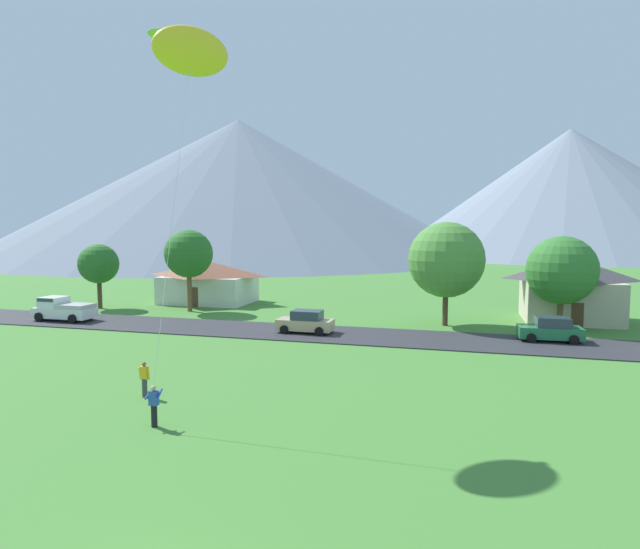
{
  "coord_description": "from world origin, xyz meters",
  "views": [
    {
      "loc": [
        6.53,
        -7.91,
        7.82
      ],
      "look_at": [
        0.68,
        13.77,
        5.86
      ],
      "focal_mm": 29.01,
      "sensor_mm": 36.0,
      "label": 1
    }
  ],
  "objects_px": {
    "house_leftmost": "(570,288)",
    "parked_car_tan_mid_west": "(306,322)",
    "house_left_center": "(208,281)",
    "kite_flyer_with_kite": "(190,54)",
    "tree_near_left": "(446,260)",
    "pickup_truck_white_west_side": "(63,309)",
    "tree_right_of_center": "(189,254)",
    "parked_car_green_west_end": "(551,330)",
    "tree_near_right": "(99,264)",
    "watcher_person": "(144,379)",
    "tree_center": "(562,270)"
  },
  "relations": [
    {
      "from": "parked_car_tan_mid_west",
      "to": "pickup_truck_white_west_side",
      "type": "xyz_separation_m",
      "value": [
        -21.5,
        -0.43,
        0.19
      ]
    },
    {
      "from": "tree_center",
      "to": "parked_car_tan_mid_west",
      "type": "xyz_separation_m",
      "value": [
        -18.82,
        -6.87,
        -3.78
      ]
    },
    {
      "from": "parked_car_green_west_end",
      "to": "parked_car_tan_mid_west",
      "type": "distance_m",
      "value": 17.4
    },
    {
      "from": "house_left_center",
      "to": "parked_car_tan_mid_west",
      "type": "distance_m",
      "value": 19.81
    },
    {
      "from": "house_leftmost",
      "to": "tree_center",
      "type": "relative_size",
      "value": 1.09
    },
    {
      "from": "kite_flyer_with_kite",
      "to": "watcher_person",
      "type": "xyz_separation_m",
      "value": [
        -2.18,
        -1.01,
        -14.81
      ]
    },
    {
      "from": "parked_car_green_west_end",
      "to": "pickup_truck_white_west_side",
      "type": "height_order",
      "value": "pickup_truck_white_west_side"
    },
    {
      "from": "house_leftmost",
      "to": "tree_near_left",
      "type": "relative_size",
      "value": 0.95
    },
    {
      "from": "tree_near_left",
      "to": "parked_car_tan_mid_west",
      "type": "relative_size",
      "value": 2.0
    },
    {
      "from": "tree_right_of_center",
      "to": "parked_car_green_west_end",
      "type": "height_order",
      "value": "tree_right_of_center"
    },
    {
      "from": "tree_right_of_center",
      "to": "watcher_person",
      "type": "xyz_separation_m",
      "value": [
        10.74,
        -23.4,
        -4.62
      ]
    },
    {
      "from": "house_left_center",
      "to": "watcher_person",
      "type": "xyz_separation_m",
      "value": [
        11.8,
        -29.27,
        -1.43
      ]
    },
    {
      "from": "tree_near_left",
      "to": "watcher_person",
      "type": "xyz_separation_m",
      "value": [
        -13.07,
        -22.24,
        -4.5
      ]
    },
    {
      "from": "tree_center",
      "to": "parked_car_green_west_end",
      "type": "bearing_deg",
      "value": -105.85
    },
    {
      "from": "house_leftmost",
      "to": "tree_near_right",
      "type": "bearing_deg",
      "value": -174.01
    },
    {
      "from": "tree_right_of_center",
      "to": "tree_near_right",
      "type": "distance_m",
      "value": 9.65
    },
    {
      "from": "tree_right_of_center",
      "to": "watcher_person",
      "type": "bearing_deg",
      "value": -65.35
    },
    {
      "from": "house_leftmost",
      "to": "parked_car_tan_mid_west",
      "type": "relative_size",
      "value": 1.9
    },
    {
      "from": "house_leftmost",
      "to": "parked_car_green_west_end",
      "type": "distance_m",
      "value": 10.18
    },
    {
      "from": "pickup_truck_white_west_side",
      "to": "kite_flyer_with_kite",
      "type": "distance_m",
      "value": 29.31
    },
    {
      "from": "house_left_center",
      "to": "parked_car_green_west_end",
      "type": "distance_m",
      "value": 34.16
    },
    {
      "from": "watcher_person",
      "to": "tree_right_of_center",
      "type": "bearing_deg",
      "value": 114.65
    },
    {
      "from": "house_leftmost",
      "to": "kite_flyer_with_kite",
      "type": "relative_size",
      "value": 0.47
    },
    {
      "from": "tree_near_left",
      "to": "parked_car_tan_mid_west",
      "type": "height_order",
      "value": "tree_near_left"
    },
    {
      "from": "tree_right_of_center",
      "to": "parked_car_tan_mid_west",
      "type": "bearing_deg",
      "value": -27.66
    },
    {
      "from": "tree_near_left",
      "to": "parked_car_tan_mid_west",
      "type": "xyz_separation_m",
      "value": [
        -10.06,
        -6.05,
        -4.51
      ]
    },
    {
      "from": "tree_near_left",
      "to": "watcher_person",
      "type": "height_order",
      "value": "tree_near_left"
    },
    {
      "from": "house_left_center",
      "to": "kite_flyer_with_kite",
      "type": "xyz_separation_m",
      "value": [
        13.99,
        -28.26,
        13.37
      ]
    },
    {
      "from": "parked_car_tan_mid_west",
      "to": "pickup_truck_white_west_side",
      "type": "bearing_deg",
      "value": -178.85
    },
    {
      "from": "house_leftmost",
      "to": "parked_car_green_west_end",
      "type": "bearing_deg",
      "value": -107.19
    },
    {
      "from": "tree_near_right",
      "to": "watcher_person",
      "type": "height_order",
      "value": "tree_near_right"
    },
    {
      "from": "tree_right_of_center",
      "to": "parked_car_green_west_end",
      "type": "xyz_separation_m",
      "value": [
        31.08,
        -5.6,
        -4.63
      ]
    },
    {
      "from": "house_leftmost",
      "to": "parked_car_green_west_end",
      "type": "relative_size",
      "value": 1.87
    },
    {
      "from": "tree_right_of_center",
      "to": "tree_near_left",
      "type": "bearing_deg",
      "value": -2.79
    },
    {
      "from": "tree_center",
      "to": "watcher_person",
      "type": "xyz_separation_m",
      "value": [
        -21.83,
        -23.06,
        -3.77
      ]
    },
    {
      "from": "tree_center",
      "to": "parked_car_tan_mid_west",
      "type": "bearing_deg",
      "value": -159.95
    },
    {
      "from": "parked_car_tan_mid_west",
      "to": "kite_flyer_with_kite",
      "type": "bearing_deg",
      "value": -93.13
    },
    {
      "from": "parked_car_tan_mid_west",
      "to": "house_left_center",
      "type": "bearing_deg",
      "value": 138.57
    },
    {
      "from": "tree_right_of_center",
      "to": "parked_car_green_west_end",
      "type": "distance_m",
      "value": 31.92
    },
    {
      "from": "tree_near_left",
      "to": "watcher_person",
      "type": "bearing_deg",
      "value": -120.45
    },
    {
      "from": "watcher_person",
      "to": "tree_center",
      "type": "bearing_deg",
      "value": 46.57
    },
    {
      "from": "parked_car_green_west_end",
      "to": "watcher_person",
      "type": "relative_size",
      "value": 2.56
    },
    {
      "from": "house_left_center",
      "to": "tree_center",
      "type": "height_order",
      "value": "tree_center"
    },
    {
      "from": "tree_near_left",
      "to": "house_left_center",
      "type": "bearing_deg",
      "value": 164.22
    },
    {
      "from": "tree_near_right",
      "to": "parked_car_tan_mid_west",
      "type": "height_order",
      "value": "tree_near_right"
    },
    {
      "from": "tree_near_left",
      "to": "pickup_truck_white_west_side",
      "type": "relative_size",
      "value": 1.62
    },
    {
      "from": "house_left_center",
      "to": "pickup_truck_white_west_side",
      "type": "height_order",
      "value": "house_left_center"
    },
    {
      "from": "house_left_center",
      "to": "kite_flyer_with_kite",
      "type": "bearing_deg",
      "value": -63.67
    },
    {
      "from": "house_leftmost",
      "to": "tree_right_of_center",
      "type": "xyz_separation_m",
      "value": [
        -34.03,
        -3.94,
        2.67
      ]
    },
    {
      "from": "tree_near_left",
      "to": "tree_center",
      "type": "height_order",
      "value": "tree_near_left"
    }
  ]
}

